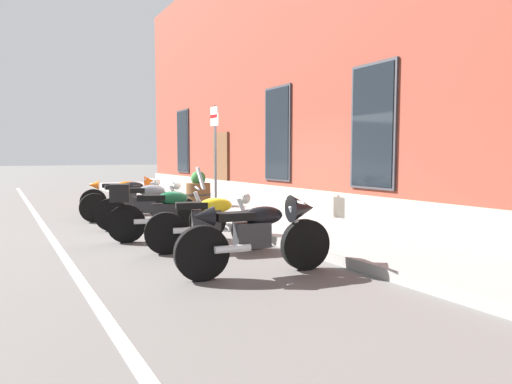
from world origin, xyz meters
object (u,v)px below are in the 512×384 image
object	(u,v)px
motorcycle_black_naked	(129,200)
motorcycle_black_sport	(261,232)
motorcycle_green_touring	(161,211)
motorcycle_orange_sport	(127,193)
motorcycle_grey_naked	(148,206)
parking_sign	(215,144)
barrel_planter	(198,191)
motorcycle_yellow_naked	(210,222)

from	to	relation	value
motorcycle_black_naked	motorcycle_black_sport	distance (m)	5.70
motorcycle_black_naked	motorcycle_green_touring	bearing A→B (deg)	-3.62
motorcycle_orange_sport	motorcycle_black_naked	xyz separation A→B (m)	(1.23, -0.25, -0.06)
motorcycle_black_naked	motorcycle_grey_naked	bearing A→B (deg)	-0.64
motorcycle_orange_sport	parking_sign	bearing A→B (deg)	37.72
motorcycle_orange_sport	motorcycle_black_sport	size ratio (longest dim) A/B	1.01
motorcycle_grey_naked	parking_sign	distance (m)	2.37
barrel_planter	motorcycle_grey_naked	bearing A→B (deg)	-41.33
motorcycle_black_sport	motorcycle_orange_sport	bearing A→B (deg)	179.62
motorcycle_black_sport	motorcycle_green_touring	bearing A→B (deg)	-172.21
motorcycle_yellow_naked	barrel_planter	size ratio (longest dim) A/B	2.06
motorcycle_orange_sport	parking_sign	world-z (taller)	parking_sign
motorcycle_yellow_naked	parking_sign	distance (m)	3.91
motorcycle_black_naked	motorcycle_grey_naked	distance (m)	1.54
motorcycle_orange_sport	motorcycle_grey_naked	size ratio (longest dim) A/B	1.05
motorcycle_grey_naked	parking_sign	size ratio (longest dim) A/B	0.79
motorcycle_yellow_naked	motorcycle_black_sport	size ratio (longest dim) A/B	0.95
motorcycle_orange_sport	barrel_planter	xyz separation A→B (m)	(0.34, 1.87, -0.01)
motorcycle_black_sport	barrel_planter	size ratio (longest dim) A/B	2.18
parking_sign	barrel_planter	distance (m)	2.14
motorcycle_grey_naked	barrel_planter	distance (m)	3.23
parking_sign	barrel_planter	bearing A→B (deg)	170.65
motorcycle_green_touring	motorcycle_yellow_naked	xyz separation A→B (m)	(1.23, 0.39, -0.08)
motorcycle_orange_sport	motorcycle_black_sport	distance (m)	6.93
barrel_planter	parking_sign	bearing A→B (deg)	-9.35
motorcycle_grey_naked	motorcycle_green_touring	bearing A→B (deg)	-6.97
motorcycle_orange_sport	motorcycle_grey_naked	world-z (taller)	motorcycle_grey_naked
motorcycle_yellow_naked	parking_sign	size ratio (longest dim) A/B	0.77
barrel_planter	motorcycle_black_naked	bearing A→B (deg)	-67.27
motorcycle_black_sport	motorcycle_black_naked	bearing A→B (deg)	-177.99
barrel_planter	motorcycle_yellow_naked	bearing A→B (deg)	-20.85
motorcycle_black_naked	motorcycle_black_sport	bearing A→B (deg)	2.01
motorcycle_black_sport	parking_sign	bearing A→B (deg)	161.46
parking_sign	barrel_planter	size ratio (longest dim) A/B	2.67
parking_sign	motorcycle_black_sport	bearing A→B (deg)	-18.54
motorcycle_green_touring	parking_sign	xyz separation A→B (m)	(-2.07, 2.02, 1.24)
motorcycle_grey_naked	barrel_planter	size ratio (longest dim) A/B	2.11
motorcycle_black_naked	motorcycle_green_touring	xyz separation A→B (m)	(2.90, -0.18, 0.06)
motorcycle_yellow_naked	motorcycle_black_sport	world-z (taller)	motorcycle_black_sport
motorcycle_green_touring	motorcycle_grey_naked	bearing A→B (deg)	173.03
motorcycle_black_naked	motorcycle_black_sport	xyz separation A→B (m)	(5.70, 0.20, 0.06)
motorcycle_orange_sport	motorcycle_black_sport	world-z (taller)	motorcycle_black_sport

